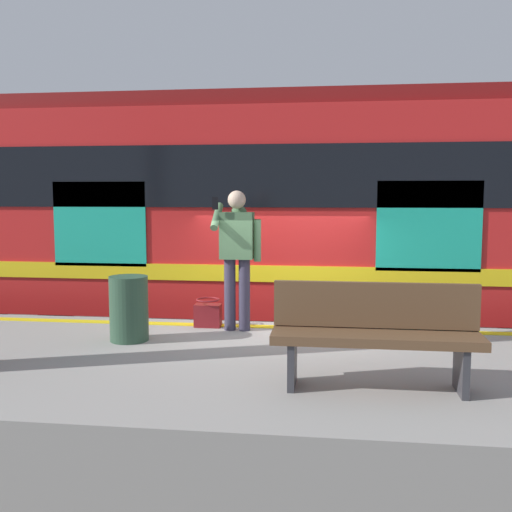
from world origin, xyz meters
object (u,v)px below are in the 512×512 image
Objects in this scene: passenger at (237,248)px; handbag at (208,314)px; train_carriage at (269,205)px; trash_bin at (129,308)px; bench at (375,331)px.

passenger is 4.80× the size of handbag.
trash_bin is at bearing 70.81° from train_carriage.
train_carriage reaches higher than handbag.
handbag is 1.12m from trash_bin.
bench is (-1.45, 4.82, -0.99)m from train_carriage.
handbag is at bearing -47.50° from bench.
passenger is 2.31× the size of trash_bin.
trash_bin is at bearing 47.24° from handbag.
handbag is (0.40, -0.13, -0.85)m from passenger.
passenger is at bearing -52.23° from bench.
train_carriage is 5.12m from bench.
train_carriage reaches higher than trash_bin.
passenger is 0.95m from handbag.
passenger is 1.48m from trash_bin.
train_carriage is 2.89m from passenger.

